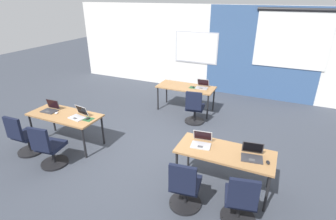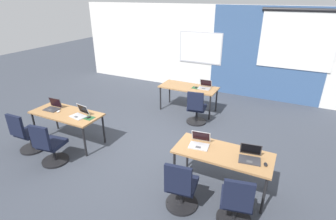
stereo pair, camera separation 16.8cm
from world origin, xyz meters
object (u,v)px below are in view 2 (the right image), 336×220
at_px(chair_near_right_inner, 181,189).
at_px(mouse_near_left_inner, 89,117).
at_px(laptop_near_left_end, 53,107).
at_px(laptop_near_left_inner, 80,114).
at_px(laptop_near_right_end, 250,156).
at_px(mouse_near_right_end, 266,164).
at_px(laptop_far_right, 205,86).
at_px(desk_far_center, 189,89).
at_px(chair_near_left_end, 27,136).
at_px(chair_near_right_end, 236,204).
at_px(laptop_near_right_inner, 200,143).
at_px(chair_near_left_inner, 50,147).
at_px(desk_near_right, 223,155).
at_px(chair_far_right, 196,110).
at_px(mouse_near_left_end, 59,111).
at_px(desk_near_left, 67,115).
at_px(mouse_far_right, 196,87).

height_order(chair_near_right_inner, mouse_near_left_inner, chair_near_right_inner).
bearing_deg(laptop_near_left_end, mouse_near_left_inner, -3.24).
height_order(laptop_near_left_inner, laptop_near_right_end, same).
distance_m(mouse_near_left_inner, mouse_near_right_end, 3.55).
xyz_separation_m(laptop_far_right, mouse_near_left_inner, (-1.56, -2.87, -0.03)).
distance_m(desk_far_center, chair_near_left_end, 4.15).
xyz_separation_m(chair_near_right_end, laptop_near_left_end, (-4.32, 0.71, 0.39)).
bearing_deg(mouse_near_right_end, laptop_near_left_inner, 178.97).
xyz_separation_m(laptop_near_right_inner, chair_near_left_inner, (-2.75, -0.84, -0.39)).
bearing_deg(chair_near_right_inner, chair_near_right_end, 175.80).
bearing_deg(chair_near_left_end, laptop_near_left_inner, -143.82).
distance_m(desk_near_right, chair_far_right, 2.47).
bearing_deg(chair_near_left_inner, laptop_near_right_end, -175.20).
bearing_deg(laptop_near_left_end, desk_far_center, 49.14).
height_order(laptop_far_right, mouse_near_left_inner, laptop_far_right).
distance_m(chair_near_right_inner, mouse_near_left_end, 3.35).
height_order(desk_far_center, laptop_near_right_inner, laptop_near_right_inner).
xyz_separation_m(mouse_near_left_inner, mouse_near_left_end, (-0.81, -0.06, -0.00)).
distance_m(laptop_near_right_inner, chair_near_left_end, 3.66).
xyz_separation_m(desk_near_right, mouse_near_left_inner, (-2.87, 0.02, 0.08)).
bearing_deg(laptop_near_left_end, laptop_near_right_end, -3.13).
bearing_deg(laptop_near_right_inner, chair_near_right_inner, -97.14).
bearing_deg(laptop_far_right, mouse_near_left_inner, -121.03).
bearing_deg(desk_near_left, chair_near_left_inner, -68.09).
distance_m(laptop_near_right_inner, chair_near_right_end, 1.18).
distance_m(laptop_near_left_end, chair_near_left_end, 0.81).
height_order(desk_near_left, chair_near_right_inner, chair_near_right_inner).
xyz_separation_m(chair_far_right, chair_near_left_inner, (-1.93, -2.92, 0.00)).
xyz_separation_m(desk_near_left, desk_far_center, (1.75, 2.80, 0.00)).
bearing_deg(desk_far_center, chair_near_right_end, -58.27).
bearing_deg(chair_near_right_end, desk_near_right, -71.21).
bearing_deg(mouse_near_left_end, chair_near_left_end, -115.55).
bearing_deg(desk_near_left, mouse_near_right_end, -0.78).
bearing_deg(laptop_far_right, chair_near_right_end, -66.83).
height_order(laptop_far_right, mouse_far_right, laptop_far_right).
xyz_separation_m(desk_near_right, laptop_near_left_end, (-3.91, 0.02, 0.11)).
relative_size(chair_near_right_inner, mouse_far_right, 8.28).
relative_size(chair_near_left_inner, laptop_near_right_end, 2.50).
bearing_deg(desk_near_left, mouse_near_left_end, -165.48).
bearing_deg(mouse_far_right, laptop_near_right_inner, -68.11).
relative_size(desk_near_left, chair_near_left_inner, 1.74).
xyz_separation_m(laptop_far_right, mouse_near_right_end, (1.98, -2.94, -0.03)).
xyz_separation_m(chair_near_left_inner, chair_near_left_end, (-0.81, 0.11, 0.00)).
xyz_separation_m(laptop_near_left_inner, mouse_near_left_inner, (0.23, 0.00, -0.03)).
height_order(chair_near_right_end, mouse_near_left_end, chair_near_right_end).
bearing_deg(laptop_near_right_end, mouse_near_left_end, 172.51).
bearing_deg(mouse_far_right, laptop_near_left_inner, -119.50).
relative_size(chair_near_right_end, mouse_near_left_end, 8.53).
xyz_separation_m(desk_near_left, chair_near_left_inner, (0.32, -0.80, -0.28)).
bearing_deg(laptop_near_left_inner, chair_near_left_end, -132.72).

